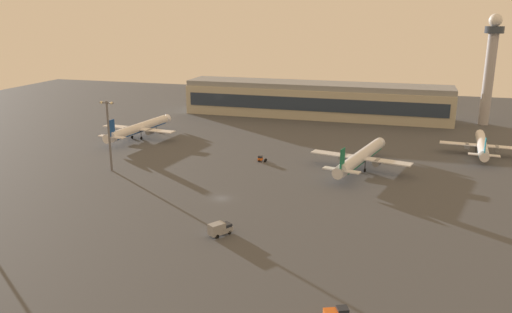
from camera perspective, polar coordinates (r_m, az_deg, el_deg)
name	(u,v)px	position (r m, az deg, el deg)	size (l,w,h in m)	color
ground_plane	(221,198)	(142.31, -3.86, -4.65)	(416.00, 416.00, 0.00)	#424449
terminal_building	(316,100)	(253.10, 6.62, 6.25)	(126.95, 22.40, 16.40)	#B2AD99
control_tower	(490,63)	(252.34, 24.53, 9.43)	(8.00, 8.00, 48.72)	#A8A8B2
airplane_near_gate	(361,157)	(169.90, 11.51, -0.06)	(33.09, 42.22, 10.94)	silver
airplane_far_stand	(139,128)	(213.46, -12.82, 3.07)	(32.71, 41.92, 10.75)	white
airplane_mid_apron	(482,145)	(200.84, 23.74, 1.18)	(28.75, 36.90, 9.46)	white
pushback_tug	(261,158)	(176.07, 0.52, -0.21)	(3.27, 2.16, 2.05)	#D85919
catering_truck	(220,229)	(119.42, -4.03, -7.97)	(5.06, 6.02, 3.05)	gray
apron_light_east	(109,131)	(169.39, -16.00, 2.75)	(4.80, 0.90, 22.73)	slate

